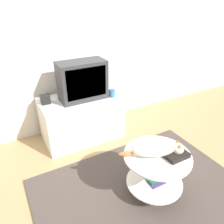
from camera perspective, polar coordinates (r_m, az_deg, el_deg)
ground_plane at (r=2.39m, az=8.21°, el=-20.55°), size 12.00×12.00×0.00m
wall_back at (r=3.06m, az=-9.29°, el=18.88°), size 8.00×0.05×2.60m
rug at (r=2.38m, az=8.23°, el=-20.40°), size 2.08×1.53×0.02m
tv_stand at (r=3.02m, az=-7.83°, el=-1.54°), size 1.05×0.59×0.60m
tv at (r=2.78m, az=-7.76°, el=8.15°), size 0.59×0.30×0.49m
speaker at (r=2.82m, az=-17.05°, el=3.19°), size 0.11×0.11×0.11m
mug at (r=2.88m, az=-0.01°, el=4.98°), size 0.08×0.08×0.10m
coffee_table at (r=2.19m, az=11.37°, el=-14.33°), size 0.63×0.63×0.47m
dvd_box at (r=2.10m, az=16.19°, el=-10.49°), size 0.21×0.17×0.04m
cat at (r=2.04m, az=11.51°, el=-9.55°), size 0.56×0.31×0.14m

